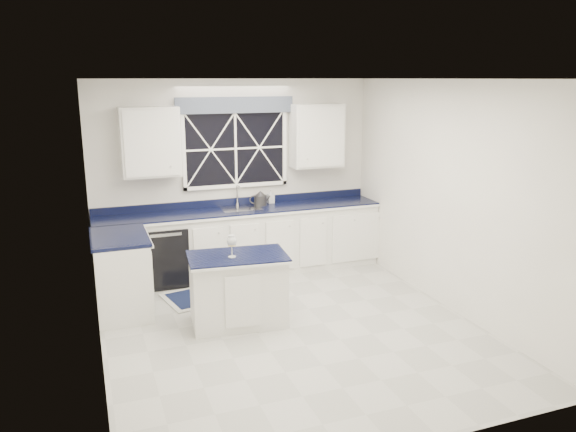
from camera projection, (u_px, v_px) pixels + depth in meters
name	position (u px, v px, depth m)	size (l,w,h in m)	color
ground	(291.00, 328.00, 6.24)	(4.50, 4.50, 0.00)	#ADADA8
back_wall	(235.00, 176.00, 7.96)	(4.00, 0.10, 2.70)	silver
base_cabinets	(222.00, 248.00, 7.64)	(3.99, 1.60, 0.90)	silver
countertop	(242.00, 210.00, 7.79)	(3.98, 0.64, 0.04)	black
dishwasher	(164.00, 254.00, 7.54)	(0.60, 0.58, 0.82)	black
window	(235.00, 143.00, 7.80)	(1.65, 0.09, 1.26)	black
upper_cabinets	(238.00, 139.00, 7.68)	(3.10, 0.34, 0.90)	silver
faucet	(238.00, 195.00, 7.93)	(0.05, 0.20, 0.30)	#AEAEB1
island	(238.00, 289.00, 6.29)	(1.14, 0.76, 0.81)	silver
rug	(211.00, 294.00, 7.20)	(1.27, 0.92, 0.02)	#AFAFAA
kettle	(260.00, 199.00, 7.98)	(0.29, 0.23, 0.21)	#2D2D30
wine_glass	(232.00, 242.00, 6.08)	(0.10, 0.10, 0.25)	silver
soap_bottle	(271.00, 196.00, 8.13)	(0.09, 0.09, 0.20)	silver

